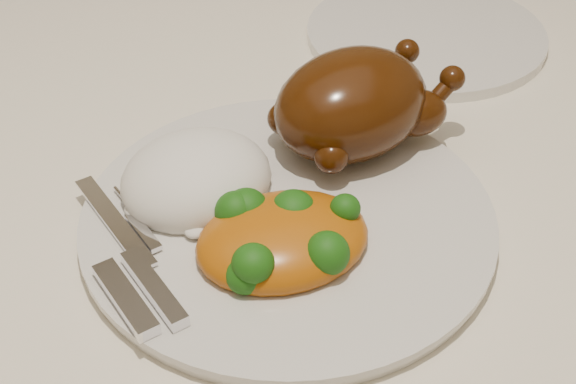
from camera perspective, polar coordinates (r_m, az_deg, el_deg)
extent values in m
cube|color=brown|center=(0.68, -2.08, 0.44)|extent=(1.60, 0.90, 0.04)
cube|color=#EDE6CC|center=(0.66, -2.12, 2.05)|extent=(1.72, 1.02, 0.01)
cylinder|color=silver|center=(0.59, 0.00, -1.97)|extent=(0.38, 0.38, 0.01)
cylinder|color=silver|center=(0.84, 9.76, 11.02)|extent=(0.25, 0.25, 0.01)
ellipsoid|color=#3F1E06|center=(0.63, 4.51, 6.24)|extent=(0.16, 0.14, 0.08)
ellipsoid|color=#3F1E06|center=(0.62, 3.89, 7.37)|extent=(0.08, 0.07, 0.03)
ellipsoid|color=#3F1E06|center=(0.65, 9.11, 5.57)|extent=(0.05, 0.04, 0.04)
sphere|color=#3F1E06|center=(0.66, 11.60, 7.92)|extent=(0.02, 0.02, 0.02)
ellipsoid|color=#3F1E06|center=(0.68, 6.05, 7.65)|extent=(0.05, 0.04, 0.04)
sphere|color=#3F1E06|center=(0.69, 8.48, 9.87)|extent=(0.02, 0.02, 0.02)
sphere|color=#3F1E06|center=(0.60, 3.10, 2.56)|extent=(0.03, 0.03, 0.03)
sphere|color=#3F1E06|center=(0.64, -0.29, 5.24)|extent=(0.03, 0.03, 0.03)
ellipsoid|color=white|center=(0.60, -6.52, 0.87)|extent=(0.14, 0.14, 0.06)
ellipsoid|color=#B0640B|center=(0.55, -0.38, -3.47)|extent=(0.13, 0.11, 0.04)
ellipsoid|color=#B0640B|center=(0.57, 2.58, -2.22)|extent=(0.06, 0.05, 0.03)
ellipsoid|color=#12400A|center=(0.56, -3.74, -1.45)|extent=(0.03, 0.03, 0.03)
ellipsoid|color=#12400A|center=(0.53, 2.79, -4.39)|extent=(0.03, 0.03, 0.03)
ellipsoid|color=#12400A|center=(0.56, 4.09, -1.17)|extent=(0.02, 0.02, 0.02)
ellipsoid|color=#12400A|center=(0.52, -2.50, -5.08)|extent=(0.03, 0.03, 0.03)
ellipsoid|color=#12400A|center=(0.53, -3.02, -5.88)|extent=(0.03, 0.03, 0.03)
ellipsoid|color=#12400A|center=(0.56, 0.38, -1.26)|extent=(0.03, 0.03, 0.03)
ellipsoid|color=#12400A|center=(0.57, -2.98, -1.35)|extent=(0.03, 0.03, 0.03)
ellipsoid|color=#12400A|center=(0.55, 3.03, -3.23)|extent=(0.02, 0.02, 0.02)
cube|color=silver|center=(0.59, -12.26, -2.02)|extent=(0.05, 0.11, 0.00)
cube|color=silver|center=(0.53, -11.49, -7.45)|extent=(0.04, 0.07, 0.01)
cube|color=silver|center=(0.53, -9.52, -6.76)|extent=(0.04, 0.08, 0.01)
cube|color=silver|center=(0.59, -10.46, -1.65)|extent=(0.04, 0.08, 0.00)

